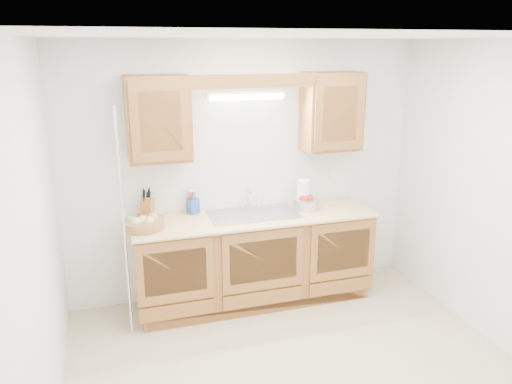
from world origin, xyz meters
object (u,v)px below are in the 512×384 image
object	(u,v)px
fruit_basket	(143,222)
apple_bowl	(305,202)
knife_block	(147,207)
paper_towel	(303,194)

from	to	relation	value
fruit_basket	apple_bowl	bearing A→B (deg)	3.40
knife_block	paper_towel	world-z (taller)	paper_towel
knife_block	paper_towel	bearing A→B (deg)	20.17
knife_block	apple_bowl	distance (m)	1.52
paper_towel	fruit_basket	bearing A→B (deg)	-174.56
paper_towel	apple_bowl	distance (m)	0.09
knife_block	apple_bowl	size ratio (longest dim) A/B	1.09
fruit_basket	knife_block	size ratio (longest dim) A/B	1.67
knife_block	paper_towel	xyz separation A→B (m)	(1.51, -0.10, 0.03)
fruit_basket	apple_bowl	size ratio (longest dim) A/B	1.82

